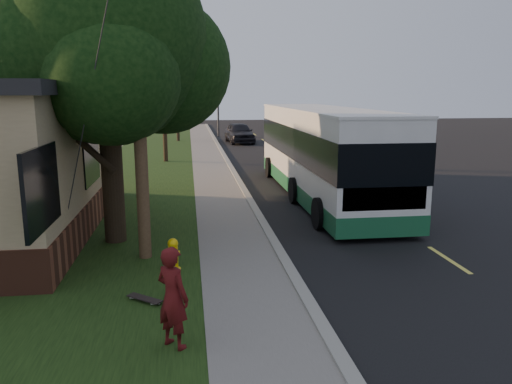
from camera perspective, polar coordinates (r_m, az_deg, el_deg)
ground at (r=11.74m, az=3.55°, el=-8.61°), size 120.00×120.00×0.00m
road at (r=22.08m, az=8.69°, el=0.85°), size 8.00×80.00×0.01m
curb at (r=21.30m, az=-1.68°, el=0.74°), size 0.25×80.00×0.12m
sidewalk at (r=21.22m, az=-4.37°, el=0.62°), size 2.00×80.00×0.08m
grass_verge at (r=21.32m, az=-13.80°, el=0.35°), size 5.00×80.00×0.07m
fire_hydrant at (r=11.40m, az=-9.44°, el=-7.07°), size 0.32×0.32×0.74m
utility_pole at (r=11.87m, az=-13.51°, el=14.08°), size 2.86×3.21×9.07m
leafy_tree at (r=13.65m, az=-16.68°, el=15.80°), size 6.30×6.00×7.80m
bare_tree_near at (r=28.90m, az=-10.40°, el=7.57°), size 1.38×1.21×4.31m
bare_tree_far at (r=40.87m, az=-8.95°, el=8.51°), size 1.38×1.21×4.03m
traffic_signal at (r=44.90m, az=-4.36°, el=10.35°), size 0.18×0.22×5.50m
transit_bus at (r=19.27m, az=7.64°, el=4.76°), size 2.89×12.54×3.39m
skateboarder at (r=8.00m, az=-9.49°, el=-11.79°), size 0.71×0.69×1.64m
skateboard_main at (r=9.93m, az=-9.79°, el=-11.83°), size 0.25×0.84×0.08m
skateboard_spare at (r=9.99m, az=-12.62°, el=-11.82°), size 0.72×0.64×0.07m
dumpster at (r=19.22m, az=-27.24°, el=0.37°), size 1.67×1.36×1.41m
distant_car at (r=39.60m, az=-1.92°, el=6.80°), size 2.25×4.82×1.60m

